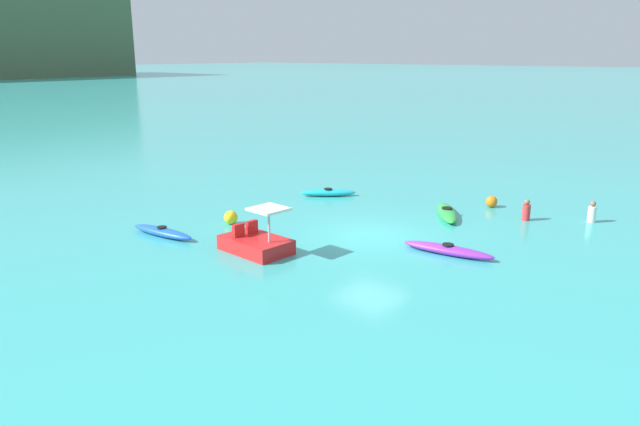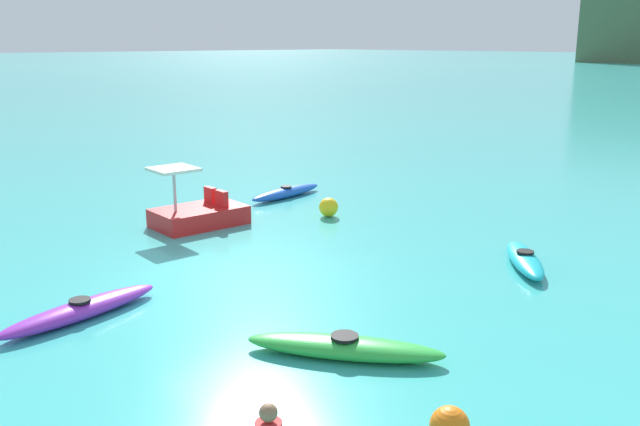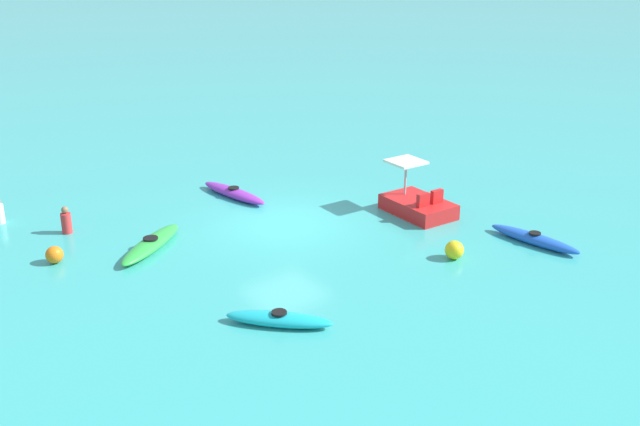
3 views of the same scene
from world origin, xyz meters
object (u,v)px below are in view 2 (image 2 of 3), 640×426
object	(u,v)px
pedal_boat_red	(198,213)
kayak_green	(344,347)
kayak_purple	(81,310)
kayak_cyan	(525,260)
buoy_yellow	(329,207)
buoy_orange	(450,426)
kayak_blue	(286,192)

from	to	relation	value
pedal_boat_red	kayak_green	bearing A→B (deg)	-18.86
kayak_purple	kayak_cyan	distance (m)	9.38
buoy_yellow	pedal_boat_red	bearing A→B (deg)	-118.74
kayak_purple	pedal_boat_red	bearing A→B (deg)	127.12
kayak_green	pedal_boat_red	size ratio (longest dim) A/B	1.20
kayak_green	kayak_cyan	xyz separation A→B (m)	(-0.33, 6.10, 0.00)
kayak_green	kayak_purple	distance (m)	4.98
kayak_purple	buoy_yellow	size ratio (longest dim) A/B	5.88
buoy_orange	buoy_yellow	distance (m)	11.45
kayak_green	kayak_blue	world-z (taller)	same
kayak_green	buoy_orange	xyz separation A→B (m)	(2.60, -0.81, 0.09)
kayak_purple	kayak_blue	world-z (taller)	same
kayak_green	buoy_yellow	xyz separation A→B (m)	(-6.55, 6.08, 0.11)
kayak_purple	buoy_yellow	distance (m)	8.70
kayak_green	kayak_purple	size ratio (longest dim) A/B	0.93
buoy_orange	buoy_yellow	bearing A→B (deg)	143.06
kayak_cyan	pedal_boat_red	size ratio (longest dim) A/B	0.93
kayak_blue	pedal_boat_red	distance (m)	4.11
kayak_blue	buoy_yellow	world-z (taller)	buoy_yellow
kayak_purple	kayak_green	bearing A→B (deg)	28.17
kayak_blue	pedal_boat_red	size ratio (longest dim) A/B	1.21
kayak_cyan	pedal_boat_red	xyz separation A→B (m)	(-7.99, -3.26, 0.17)
kayak_purple	buoy_orange	size ratio (longest dim) A/B	6.42
kayak_blue	buoy_orange	bearing A→B (deg)	-32.76
kayak_blue	kayak_purple	bearing A→B (deg)	-62.01
kayak_purple	buoy_orange	world-z (taller)	buoy_orange
pedal_boat_red	buoy_yellow	size ratio (longest dim) A/B	4.59
pedal_boat_red	buoy_yellow	world-z (taller)	pedal_boat_red
pedal_boat_red	buoy_orange	bearing A→B (deg)	-18.46
kayak_purple	kayak_blue	xyz separation A→B (m)	(-4.89, 9.19, -0.00)
kayak_purple	pedal_boat_red	distance (m)	6.52
kayak_blue	pedal_boat_red	world-z (taller)	pedal_boat_red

